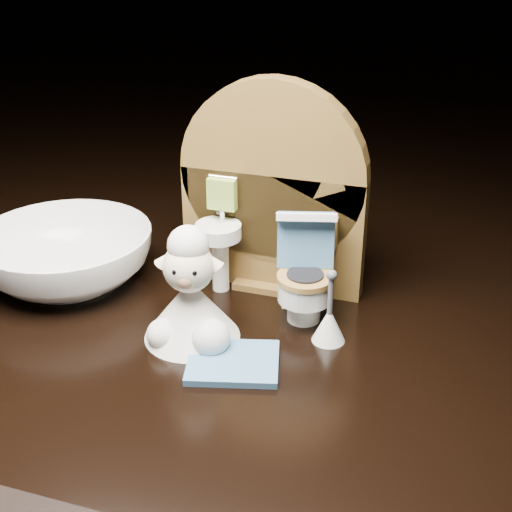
# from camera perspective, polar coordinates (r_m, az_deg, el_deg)

# --- Properties ---
(backdrop_panel) EXTENTS (0.13, 0.05, 0.15)m
(backdrop_panel) POSITION_cam_1_polar(r_m,az_deg,el_deg) (0.49, 1.25, 4.47)
(backdrop_panel) COLOR brown
(backdrop_panel) RESTS_ON ground
(toy_toilet) EXTENTS (0.04, 0.05, 0.07)m
(toy_toilet) POSITION_cam_1_polar(r_m,az_deg,el_deg) (0.47, 3.92, -1.83)
(toy_toilet) COLOR white
(toy_toilet) RESTS_ON ground
(bath_mat) EXTENTS (0.06, 0.06, 0.00)m
(bath_mat) POSITION_cam_1_polar(r_m,az_deg,el_deg) (0.43, -1.85, -8.51)
(bath_mat) COLOR teal
(bath_mat) RESTS_ON ground
(toilet_brush) EXTENTS (0.02, 0.02, 0.05)m
(toilet_brush) POSITION_cam_1_polar(r_m,az_deg,el_deg) (0.45, 5.87, -5.31)
(toilet_brush) COLOR white
(toilet_brush) RESTS_ON ground
(plush_lamb) EXTENTS (0.06, 0.06, 0.08)m
(plush_lamb) POSITION_cam_1_polar(r_m,az_deg,el_deg) (0.45, -5.25, -3.58)
(plush_lamb) COLOR silver
(plush_lamb) RESTS_ON ground
(ceramic_bowl) EXTENTS (0.15, 0.15, 0.04)m
(ceramic_bowl) POSITION_cam_1_polar(r_m,az_deg,el_deg) (0.53, -14.93, -0.04)
(ceramic_bowl) COLOR white
(ceramic_bowl) RESTS_ON ground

